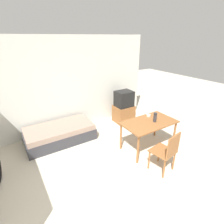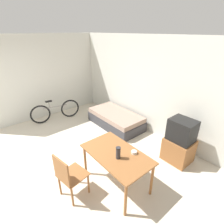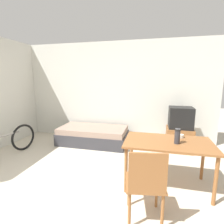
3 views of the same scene
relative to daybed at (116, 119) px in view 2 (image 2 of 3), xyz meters
The scene contains 10 objects.
ground_plane 2.81m from the daybed, 84.56° to the right, with size 20.00×20.00×0.00m, color beige.
wall_back 1.30m from the daybed, 65.22° to the left, with size 5.77×0.06×2.70m.
wall_left 2.68m from the daybed, 152.44° to the right, with size 0.06×4.34×2.70m.
daybed is the anchor object (origin of this frame).
tv 2.18m from the daybed, ahead, with size 0.59×0.53×1.05m.
dining_table 2.39m from the daybed, 40.53° to the right, with size 1.32×0.77×0.74m.
wooden_chair 2.82m from the daybed, 57.86° to the right, with size 0.51×0.51×0.93m.
bicycle 2.05m from the daybed, 140.43° to the right, with size 0.34×1.59×0.73m.
thermos_flask 2.56m from the daybed, 39.89° to the right, with size 0.09×0.09×0.23m.
mate_bowl 2.43m from the daybed, 32.75° to the right, with size 0.10×0.10×0.05m.
Camera 2 is at (3.44, -0.44, 2.79)m, focal length 28.00 mm.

